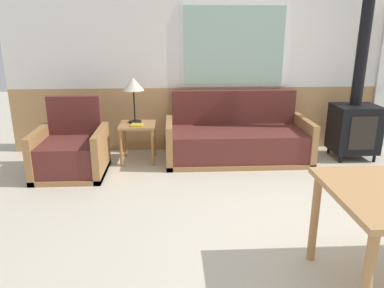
# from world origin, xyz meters

# --- Properties ---
(ground_plane) EXTENTS (16.00, 16.00, 0.00)m
(ground_plane) POSITION_xyz_m (0.00, 0.00, 0.00)
(ground_plane) COLOR beige
(wall_back) EXTENTS (7.20, 0.09, 2.70)m
(wall_back) POSITION_xyz_m (-0.02, 2.63, 1.36)
(wall_back) COLOR tan
(wall_back) RESTS_ON ground_plane
(couch) EXTENTS (1.88, 0.84, 0.88)m
(couch) POSITION_xyz_m (-0.49, 2.12, 0.26)
(couch) COLOR #9E7042
(couch) RESTS_ON ground_plane
(armchair) EXTENTS (0.81, 0.78, 0.90)m
(armchair) POSITION_xyz_m (-2.57, 1.71, 0.26)
(armchair) COLOR #9E7042
(armchair) RESTS_ON ground_plane
(side_table) EXTENTS (0.46, 0.46, 0.51)m
(side_table) POSITION_xyz_m (-1.80, 2.13, 0.41)
(side_table) COLOR #9E7042
(side_table) RESTS_ON ground_plane
(table_lamp) EXTENTS (0.27, 0.27, 0.59)m
(table_lamp) POSITION_xyz_m (-1.84, 2.21, 0.99)
(table_lamp) COLOR black
(table_lamp) RESTS_ON side_table
(book_stack) EXTENTS (0.17, 0.16, 0.02)m
(book_stack) POSITION_xyz_m (-1.80, 2.04, 0.52)
(book_stack) COLOR gold
(book_stack) RESTS_ON side_table
(wood_stove) EXTENTS (0.57, 0.49, 2.39)m
(wood_stove) POSITION_xyz_m (1.09, 2.11, 0.61)
(wood_stove) COLOR black
(wood_stove) RESTS_ON ground_plane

